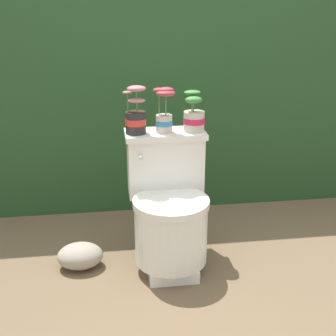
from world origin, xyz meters
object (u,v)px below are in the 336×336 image
Objects in this scene: toilet at (169,209)px; potted_plant_left at (136,117)px; garden_stone at (80,256)px; potted_plant_midleft at (164,113)px; potted_plant_middle at (194,117)px.

toilet is 2.80× the size of potted_plant_left.
potted_plant_left is 1.03× the size of garden_stone.
garden_stone is at bearing -160.89° from potted_plant_left.
potted_plant_midleft reaches higher than garden_stone.
potted_plant_middle reaches higher than toilet.
garden_stone is at bearing -166.24° from potted_plant_midleft.
potted_plant_midleft is 0.16m from potted_plant_middle.
potted_plant_middle is at bearing 0.98° from potted_plant_left.
potted_plant_left reaches higher than potted_plant_midleft.
potted_plant_left is at bearing -179.02° from potted_plant_middle.
potted_plant_midleft is at bearing 1.36° from potted_plant_left.
garden_stone is at bearing 177.28° from toilet.
potted_plant_left is at bearing 19.11° from garden_stone.
potted_plant_midleft is (0.15, 0.00, 0.01)m from potted_plant_left.
potted_plant_left is 0.30m from potted_plant_middle.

